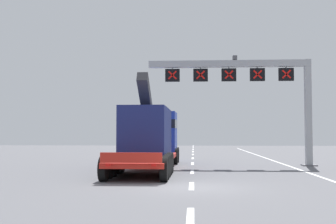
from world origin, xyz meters
name	(u,v)px	position (x,y,z in m)	size (l,w,h in m)	color
ground	(193,187)	(0.00, 0.00, 0.00)	(112.00, 112.00, 0.00)	#5B5B60
lane_markings	(193,155)	(-0.07, 25.49, 0.01)	(0.20, 65.58, 0.01)	silver
edge_line_right	(286,165)	(6.20, 12.00, 0.01)	(0.20, 63.00, 0.01)	silver
overhead_lane_gantry	(250,80)	(3.82, 11.39, 5.67)	(11.04, 0.90, 7.34)	#9EA0A5
heavy_haul_truck_red	(152,136)	(-2.57, 9.12, 1.99)	(3.09, 14.08, 5.30)	red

